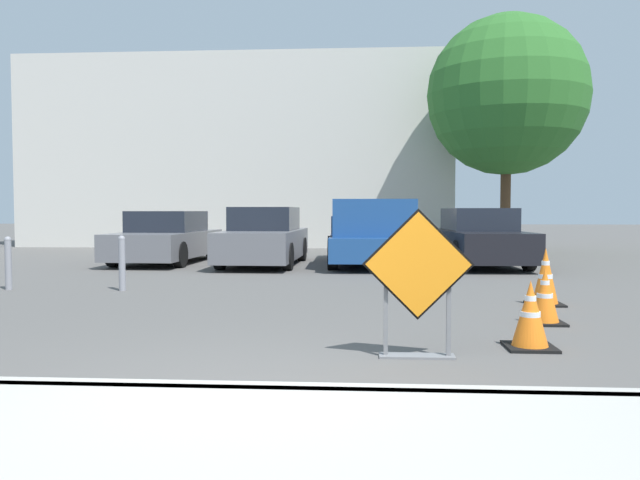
{
  "coord_description": "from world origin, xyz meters",
  "views": [
    {
      "loc": [
        0.88,
        -4.26,
        1.36
      ],
      "look_at": [
        0.19,
        6.2,
        0.86
      ],
      "focal_mm": 35.0,
      "sensor_mm": 36.0,
      "label": 1
    }
  ],
  "objects_px": {
    "traffic_cone_second": "(545,297)",
    "parked_car_third": "(479,239)",
    "traffic_cone_nearest": "(530,315)",
    "parked_car_second": "(265,238)",
    "traffic_cone_third": "(545,277)",
    "pickup_truck": "(372,236)",
    "parked_car_nearest": "(167,239)",
    "bollard_second": "(8,262)",
    "road_closed_sign": "(418,278)",
    "bollard_nearest": "(122,262)"
  },
  "relations": [
    {
      "from": "traffic_cone_second",
      "to": "parked_car_third",
      "type": "distance_m",
      "value": 8.12
    },
    {
      "from": "traffic_cone_nearest",
      "to": "parked_car_second",
      "type": "bearing_deg",
      "value": 113.85
    },
    {
      "from": "parked_car_third",
      "to": "parked_car_second",
      "type": "bearing_deg",
      "value": -0.05
    },
    {
      "from": "traffic_cone_second",
      "to": "parked_car_third",
      "type": "relative_size",
      "value": 0.14
    },
    {
      "from": "traffic_cone_nearest",
      "to": "pickup_truck",
      "type": "distance_m",
      "value": 9.41
    },
    {
      "from": "traffic_cone_third",
      "to": "parked_car_nearest",
      "type": "distance_m",
      "value": 10.33
    },
    {
      "from": "traffic_cone_third",
      "to": "parked_car_nearest",
      "type": "bearing_deg",
      "value": 138.36
    },
    {
      "from": "bollard_second",
      "to": "traffic_cone_third",
      "type": "bearing_deg",
      "value": -7.59
    },
    {
      "from": "traffic_cone_third",
      "to": "traffic_cone_second",
      "type": "bearing_deg",
      "value": -106.32
    },
    {
      "from": "pickup_truck",
      "to": "parked_car_third",
      "type": "relative_size",
      "value": 1.12
    },
    {
      "from": "pickup_truck",
      "to": "parked_car_nearest",
      "type": "bearing_deg",
      "value": -6.11
    },
    {
      "from": "bollard_nearest",
      "to": "traffic_cone_second",
      "type": "bearing_deg",
      "value": -23.16
    },
    {
      "from": "road_closed_sign",
      "to": "parked_car_third",
      "type": "height_order",
      "value": "parked_car_third"
    },
    {
      "from": "traffic_cone_nearest",
      "to": "parked_car_second",
      "type": "height_order",
      "value": "parked_car_second"
    },
    {
      "from": "traffic_cone_nearest",
      "to": "traffic_cone_third",
      "type": "height_order",
      "value": "traffic_cone_third"
    },
    {
      "from": "parked_car_second",
      "to": "bollard_second",
      "type": "distance_m",
      "value": 6.31
    },
    {
      "from": "pickup_truck",
      "to": "bollard_second",
      "type": "distance_m",
      "value": 8.2
    },
    {
      "from": "road_closed_sign",
      "to": "parked_car_second",
      "type": "xyz_separation_m",
      "value": [
        -2.93,
        9.7,
        -0.08
      ]
    },
    {
      "from": "traffic_cone_second",
      "to": "parked_car_second",
      "type": "height_order",
      "value": "parked_car_second"
    },
    {
      "from": "traffic_cone_second",
      "to": "pickup_truck",
      "type": "xyz_separation_m",
      "value": [
        -1.94,
        7.92,
        0.4
      ]
    },
    {
      "from": "parked_car_third",
      "to": "bollard_second",
      "type": "distance_m",
      "value": 10.46
    },
    {
      "from": "traffic_cone_second",
      "to": "parked_car_second",
      "type": "relative_size",
      "value": 0.15
    },
    {
      "from": "pickup_truck",
      "to": "parked_car_third",
      "type": "xyz_separation_m",
      "value": [
        2.65,
        0.16,
        -0.07
      ]
    },
    {
      "from": "parked_car_second",
      "to": "pickup_truck",
      "type": "distance_m",
      "value": 2.67
    },
    {
      "from": "traffic_cone_second",
      "to": "pickup_truck",
      "type": "height_order",
      "value": "pickup_truck"
    },
    {
      "from": "traffic_cone_nearest",
      "to": "parked_car_third",
      "type": "height_order",
      "value": "parked_car_third"
    },
    {
      "from": "pickup_truck",
      "to": "parked_car_third",
      "type": "distance_m",
      "value": 2.66
    },
    {
      "from": "parked_car_second",
      "to": "parked_car_third",
      "type": "xyz_separation_m",
      "value": [
        5.33,
        0.24,
        -0.0
      ]
    },
    {
      "from": "traffic_cone_third",
      "to": "bollard_second",
      "type": "distance_m",
      "value": 8.75
    },
    {
      "from": "parked_car_second",
      "to": "parked_car_third",
      "type": "relative_size",
      "value": 0.93
    },
    {
      "from": "road_closed_sign",
      "to": "pickup_truck",
      "type": "relative_size",
      "value": 0.26
    },
    {
      "from": "parked_car_second",
      "to": "bollard_nearest",
      "type": "relative_size",
      "value": 4.71
    },
    {
      "from": "traffic_cone_nearest",
      "to": "parked_car_second",
      "type": "distance_m",
      "value": 10.08
    },
    {
      "from": "traffic_cone_second",
      "to": "parked_car_second",
      "type": "distance_m",
      "value": 9.1
    },
    {
      "from": "parked_car_third",
      "to": "bollard_nearest",
      "type": "distance_m",
      "value": 8.81
    },
    {
      "from": "pickup_truck",
      "to": "road_closed_sign",
      "type": "bearing_deg",
      "value": 90.25
    },
    {
      "from": "road_closed_sign",
      "to": "traffic_cone_third",
      "type": "distance_m",
      "value": 4.0
    },
    {
      "from": "road_closed_sign",
      "to": "traffic_cone_third",
      "type": "bearing_deg",
      "value": 57.83
    },
    {
      "from": "pickup_truck",
      "to": "parked_car_second",
      "type": "bearing_deg",
      "value": 0.52
    },
    {
      "from": "traffic_cone_nearest",
      "to": "bollard_second",
      "type": "height_order",
      "value": "bollard_second"
    },
    {
      "from": "traffic_cone_nearest",
      "to": "traffic_cone_second",
      "type": "distance_m",
      "value": 1.48
    },
    {
      "from": "traffic_cone_nearest",
      "to": "pickup_truck",
      "type": "bearing_deg",
      "value": 98.59
    },
    {
      "from": "road_closed_sign",
      "to": "traffic_cone_nearest",
      "type": "distance_m",
      "value": 1.31
    },
    {
      "from": "pickup_truck",
      "to": "bollard_second",
      "type": "bearing_deg",
      "value": 38.6
    },
    {
      "from": "traffic_cone_third",
      "to": "pickup_truck",
      "type": "relative_size",
      "value": 0.16
    },
    {
      "from": "traffic_cone_nearest",
      "to": "traffic_cone_third",
      "type": "xyz_separation_m",
      "value": [
        0.98,
        2.89,
        0.07
      ]
    },
    {
      "from": "traffic_cone_third",
      "to": "traffic_cone_nearest",
      "type": "bearing_deg",
      "value": -108.72
    },
    {
      "from": "road_closed_sign",
      "to": "bollard_second",
      "type": "xyz_separation_m",
      "value": [
        -6.55,
        4.53,
        -0.26
      ]
    },
    {
      "from": "parked_car_nearest",
      "to": "pickup_truck",
      "type": "bearing_deg",
      "value": 177.3
    },
    {
      "from": "parked_car_third",
      "to": "road_closed_sign",
      "type": "bearing_deg",
      "value": 73.82
    }
  ]
}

